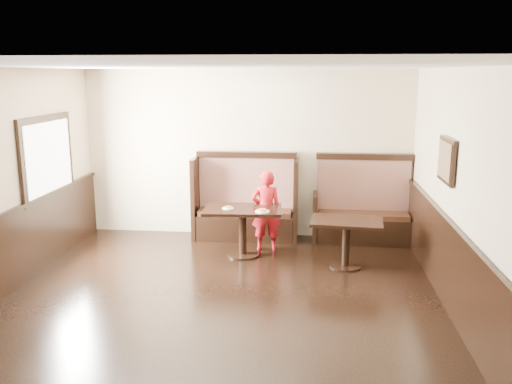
# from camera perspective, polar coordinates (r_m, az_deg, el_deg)

# --- Properties ---
(ground) EXTENTS (7.00, 7.00, 0.00)m
(ground) POSITION_cam_1_polar(r_m,az_deg,el_deg) (6.22, -4.79, -13.72)
(ground) COLOR black
(ground) RESTS_ON ground
(room_shell) EXTENTS (7.00, 7.00, 7.00)m
(room_shell) POSITION_cam_1_polar(r_m,az_deg,el_deg) (6.27, -7.13, -6.91)
(room_shell) COLOR beige
(room_shell) RESTS_ON ground
(booth_main) EXTENTS (1.75, 0.72, 1.45)m
(booth_main) POSITION_cam_1_polar(r_m,az_deg,el_deg) (9.11, -1.09, -1.60)
(booth_main) COLOR black
(booth_main) RESTS_ON ground
(booth_neighbor) EXTENTS (1.65, 0.72, 1.45)m
(booth_neighbor) POSITION_cam_1_polar(r_m,az_deg,el_deg) (9.11, 11.20, -2.15)
(booth_neighbor) COLOR black
(booth_neighbor) RESTS_ON ground
(table_main) EXTENTS (1.21, 0.80, 0.74)m
(table_main) POSITION_cam_1_polar(r_m,az_deg,el_deg) (8.19, -1.41, -2.89)
(table_main) COLOR black
(table_main) RESTS_ON ground
(table_neighbor) EXTENTS (1.06, 0.75, 0.70)m
(table_neighbor) POSITION_cam_1_polar(r_m,az_deg,el_deg) (7.83, 9.48, -4.17)
(table_neighbor) COLOR black
(table_neighbor) RESTS_ON ground
(child) EXTENTS (0.50, 0.36, 1.27)m
(child) POSITION_cam_1_polar(r_m,az_deg,el_deg) (8.43, 1.07, -1.98)
(child) COLOR red
(child) RESTS_ON ground
(pizza_plate_left) EXTENTS (0.17, 0.17, 0.03)m
(pizza_plate_left) POSITION_cam_1_polar(r_m,az_deg,el_deg) (8.14, -2.98, -1.66)
(pizza_plate_left) COLOR white
(pizza_plate_left) RESTS_ON table_main
(pizza_plate_right) EXTENTS (0.22, 0.22, 0.04)m
(pizza_plate_right) POSITION_cam_1_polar(r_m,az_deg,el_deg) (7.94, 0.66, -1.98)
(pizza_plate_right) COLOR white
(pizza_plate_right) RESTS_ON table_main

